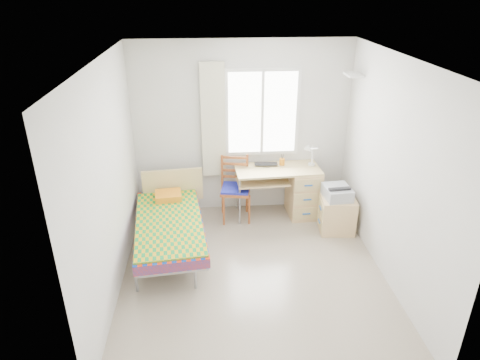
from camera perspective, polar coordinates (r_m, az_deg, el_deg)
The scene contains 17 objects.
floor at distance 5.46m, azimuth 1.76°, elevation -12.28°, with size 3.50×3.50×0.00m, color #BCAD93.
ceiling at distance 4.39m, azimuth 2.22°, elevation 15.76°, with size 3.50×3.50×0.00m, color white.
wall_back at distance 6.40m, azimuth 0.23°, elevation 6.79°, with size 3.20×3.20×0.00m, color silver.
wall_left at distance 4.88m, azimuth -17.06°, elevation -0.44°, with size 3.50×3.50×0.00m, color silver.
wall_right at distance 5.20m, azimuth 19.77°, elevation 0.77°, with size 3.50×3.50×0.00m, color silver.
window at distance 6.34m, azimuth 2.99°, elevation 8.93°, with size 1.10×0.04×1.30m.
curtain at distance 6.27m, azimuth -3.58°, elevation 7.78°, with size 0.35×0.05×1.70m, color beige.
floating_shelf at distance 6.16m, azimuth 14.89°, elevation 13.41°, with size 0.20×0.32×0.03m, color white.
bed at distance 5.78m, azimuth -9.36°, elevation -5.64°, with size 1.05×1.93×0.80m.
desk at distance 6.57m, azimuth 7.82°, elevation -1.24°, with size 1.28×0.64×0.78m.
chair at distance 6.38m, azimuth -0.56°, elevation -0.60°, with size 0.49×0.49×0.98m.
cabinet at distance 6.31m, azimuth 12.78°, elevation -4.50°, with size 0.52×0.47×0.52m.
printer at distance 6.16m, azimuth 12.84°, elevation -1.58°, with size 0.38×0.43×0.18m.
laptop at distance 6.41m, azimuth 3.51°, elevation 1.93°, with size 0.34×0.22×0.03m, color black.
pen_cup at distance 6.47m, azimuth 5.62°, elevation 2.43°, with size 0.08×0.08×0.10m, color orange.
task_lamp at distance 6.32m, azimuth 9.34°, elevation 3.56°, with size 0.22×0.32×0.39m.
book at distance 6.42m, azimuth 3.38°, elevation -0.03°, with size 0.17×0.23×0.02m, color gray.
Camera 1 is at (-0.51, -4.31, 3.31)m, focal length 32.00 mm.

